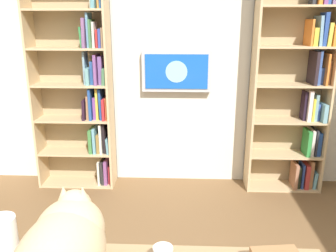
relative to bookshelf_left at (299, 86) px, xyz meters
The scene contains 6 objects.
wall_back 1.22m from the bookshelf_left, ahead, with size 4.52×0.06×2.70m, color silver.
bookshelf_left is the anchor object (origin of this frame).
bookshelf_right 2.17m from the bookshelf_left, ahead, with size 0.79×0.28×2.17m.
wall_mounted_tv 1.22m from the bookshelf_left, ahead, with size 0.70×0.07×0.42m.
cat 2.91m from the bookshelf_left, 57.46° to the left, with size 0.31×0.71×0.34m.
paper_towel_roll 2.98m from the bookshelf_left, 51.76° to the left, with size 0.11×0.11×0.22m, color white.
Camera 1 is at (-0.03, 1.42, 1.72)m, focal length 37.58 mm.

